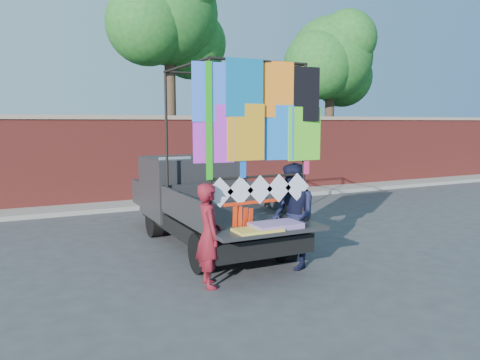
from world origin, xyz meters
name	(u,v)px	position (x,y,z in m)	size (l,w,h in m)	color
ground	(265,262)	(0.00, 0.00, 0.00)	(90.00, 90.00, 0.00)	#38383A
brick_wall	(152,158)	(0.00, 7.00, 1.33)	(30.00, 0.45, 2.61)	maroon
curb	(160,203)	(0.00, 6.30, 0.06)	(30.00, 1.20, 0.12)	gray
tree_mid	(170,20)	(1.02, 8.12, 5.70)	(4.20, 3.30, 7.73)	#38281C
tree_right	(332,61)	(7.52, 8.12, 4.75)	(4.20, 3.30, 6.62)	#38281C
pickup_truck	(199,199)	(-0.44, 2.01, 0.84)	(2.11, 5.31, 3.34)	black
woman	(209,235)	(-1.33, -0.69, 0.77)	(0.56, 0.37, 1.54)	maroon
man	(293,216)	(0.26, -0.48, 0.87)	(0.85, 0.66, 1.75)	black
streamer_bundle	(247,216)	(-0.65, -0.60, 0.97)	(1.05, 0.13, 0.72)	red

